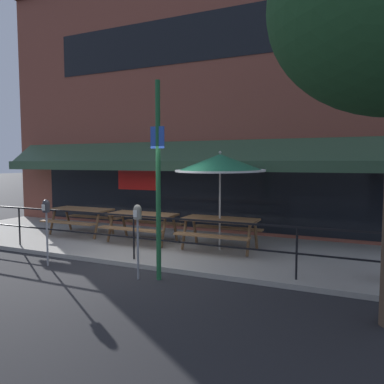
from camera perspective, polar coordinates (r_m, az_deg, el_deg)
name	(u,v)px	position (r m, az deg, el deg)	size (l,w,h in m)	color
ground_plane	(126,267)	(8.17, -9.99, -11.19)	(120.00, 120.00, 0.00)	#232326
patio_deck	(170,245)	(9.82, -3.32, -8.14)	(15.00, 4.00, 0.10)	#9E998E
restaurant_building	(204,98)	(11.76, 1.79, 14.17)	(15.00, 1.60, 8.41)	brown
patio_railing	(134,227)	(8.23, -8.88, -5.34)	(13.84, 0.04, 0.97)	black
picnic_table_left	(81,214)	(11.35, -16.51, -3.23)	(1.80, 1.42, 0.76)	brown
picnic_table_centre	(142,219)	(9.96, -7.57, -4.15)	(1.80, 1.42, 0.76)	brown
picnic_table_right	(220,225)	(9.03, 4.27, -5.02)	(1.80, 1.42, 0.76)	brown
patio_umbrella_right	(220,163)	(8.89, 4.30, 4.37)	(2.14, 2.14, 2.38)	#B7B2A8
parking_meter_near	(46,212)	(8.51, -21.32, -2.91)	(0.15, 0.16, 1.42)	gray
parking_meter_far	(138,219)	(7.07, -8.30, -4.11)	(0.15, 0.16, 1.42)	gray
street_sign_pole	(158,179)	(6.93, -5.18, 2.02)	(0.28, 0.09, 3.69)	#1E6033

